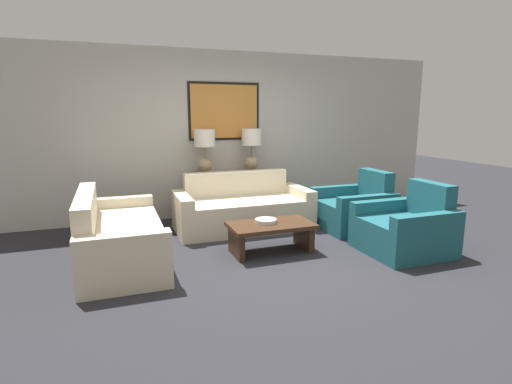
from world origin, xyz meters
TOP-DOWN VIEW (x-y plane):
  - ground_plane at (0.00, 0.00)m, footprint 20.00×20.00m
  - back_wall at (0.00, 2.42)m, footprint 7.86×0.12m
  - console_table at (0.00, 2.14)m, footprint 1.23×0.39m
  - table_lamp_left at (-0.39, 2.14)m, footprint 0.32×0.32m
  - table_lamp_right at (0.39, 2.14)m, footprint 0.32×0.32m
  - couch_by_back_wall at (0.00, 1.45)m, footprint 1.95×0.88m
  - couch_by_side at (-1.76, 0.66)m, footprint 0.88×1.95m
  - coffee_table at (0.00, 0.35)m, footprint 1.02×0.58m
  - decorative_bowl at (-0.05, 0.39)m, footprint 0.26×0.26m
  - armchair_near_back_wall at (1.55, 0.89)m, footprint 0.95×0.92m
  - armchair_near_camera at (1.55, -0.20)m, footprint 0.95×0.92m

SIDE VIEW (x-z plane):
  - ground_plane at x=0.00m, z-range 0.00..0.00m
  - coffee_table at x=0.00m, z-range 0.08..0.44m
  - armchair_near_back_wall at x=1.55m, z-range -0.14..0.70m
  - armchair_near_camera at x=1.55m, z-range -0.14..0.70m
  - couch_by_back_wall at x=0.00m, z-range -0.12..0.68m
  - couch_by_side at x=-1.76m, z-range -0.12..0.68m
  - console_table at x=0.00m, z-range 0.00..0.73m
  - decorative_bowl at x=-0.05m, z-range 0.36..0.41m
  - table_lamp_left at x=-0.39m, z-range 0.82..1.51m
  - table_lamp_right at x=0.39m, z-range 0.82..1.51m
  - back_wall at x=0.00m, z-range 0.01..2.66m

